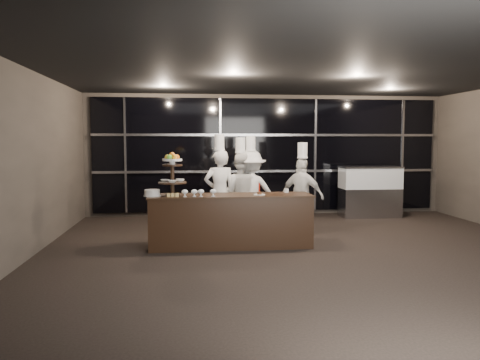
{
  "coord_description": "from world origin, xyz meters",
  "views": [
    {
      "loc": [
        -1.99,
        -6.61,
        1.86
      ],
      "look_at": [
        -1.06,
        1.75,
        1.15
      ],
      "focal_mm": 35.0,
      "sensor_mm": 36.0,
      "label": 1
    }
  ],
  "objects": [
    {
      "name": "chef_d",
      "position": [
        0.24,
        2.37,
        0.78
      ],
      "size": [
        0.94,
        0.83,
        1.83
      ],
      "color": "white",
      "rests_on": "ground"
    },
    {
      "name": "pastry_squares",
      "position": [
        -2.25,
        1.28,
        0.95
      ],
      "size": [
        0.19,
        0.13,
        0.05
      ],
      "color": "#EDC573",
      "rests_on": "buffet_counter"
    },
    {
      "name": "buffet_counter",
      "position": [
        -1.26,
        1.45,
        0.47
      ],
      "size": [
        2.84,
        0.74,
        0.92
      ],
      "color": "black",
      "rests_on": "ground"
    },
    {
      "name": "room",
      "position": [
        0.0,
        0.0,
        1.5
      ],
      "size": [
        10.0,
        10.0,
        10.0
      ],
      "color": "black",
      "rests_on": "ground"
    },
    {
      "name": "compotes",
      "position": [
        -1.83,
        1.23,
        1.0
      ],
      "size": [
        0.59,
        0.11,
        0.12
      ],
      "color": "silver",
      "rests_on": "buffet_counter"
    },
    {
      "name": "layer_cake",
      "position": [
        -2.61,
        1.4,
        0.97
      ],
      "size": [
        0.3,
        0.3,
        0.11
      ],
      "color": "white",
      "rests_on": "buffet_counter"
    },
    {
      "name": "chef_b",
      "position": [
        -0.96,
        2.61,
        0.83
      ],
      "size": [
        0.93,
        0.82,
        1.92
      ],
      "color": "white",
      "rests_on": "ground"
    },
    {
      "name": "chef_c",
      "position": [
        -0.75,
        2.67,
        0.84
      ],
      "size": [
        1.09,
        0.65,
        1.96
      ],
      "color": "white",
      "rests_on": "ground"
    },
    {
      "name": "display_case",
      "position": [
        2.41,
        4.3,
        0.69
      ],
      "size": [
        1.44,
        0.63,
        1.24
      ],
      "color": "#A5A5AA",
      "rests_on": "ground"
    },
    {
      "name": "chef_cup",
      "position": [
        -0.22,
        1.7,
        0.96
      ],
      "size": [
        0.08,
        0.08,
        0.07
      ],
      "primitive_type": "cylinder",
      "color": "white",
      "rests_on": "buffet_counter"
    },
    {
      "name": "chef_a",
      "position": [
        -1.39,
        2.42,
        0.87
      ],
      "size": [
        0.66,
        0.49,
        1.98
      ],
      "color": "silver",
      "rests_on": "ground"
    },
    {
      "name": "small_plate",
      "position": [
        -0.77,
        1.35,
        0.94
      ],
      "size": [
        0.2,
        0.2,
        0.05
      ],
      "color": "white",
      "rests_on": "buffet_counter"
    },
    {
      "name": "display_stand",
      "position": [
        -2.26,
        1.45,
        1.34
      ],
      "size": [
        0.48,
        0.48,
        0.74
      ],
      "color": "black",
      "rests_on": "buffet_counter"
    },
    {
      "name": "window_wall",
      "position": [
        0.0,
        4.94,
        1.5
      ],
      "size": [
        8.6,
        0.1,
        2.8
      ],
      "color": "black",
      "rests_on": "ground"
    }
  ]
}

